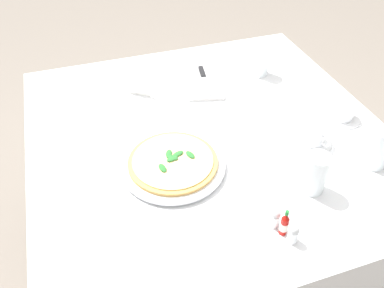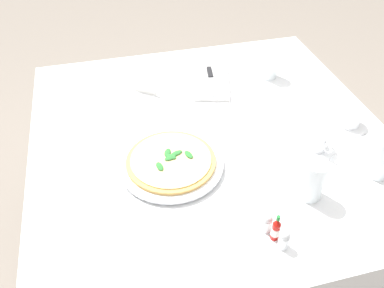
{
  "view_description": "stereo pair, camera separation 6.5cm",
  "coord_description": "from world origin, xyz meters",
  "px_view_note": "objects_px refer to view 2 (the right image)",
  "views": [
    {
      "loc": [
        0.91,
        -0.36,
        1.56
      ],
      "look_at": [
        0.06,
        -0.08,
        0.77
      ],
      "focal_mm": 36.77,
      "sensor_mm": 36.0,
      "label": 1
    },
    {
      "loc": [
        0.93,
        -0.3,
        1.56
      ],
      "look_at": [
        0.06,
        -0.08,
        0.77
      ],
      "focal_mm": 36.77,
      "sensor_mm": 36.0,
      "label": 2
    }
  ],
  "objects_px": {
    "coffee_cup_back_corner": "(348,119)",
    "coffee_cup_center_back": "(315,141)",
    "salt_shaker": "(284,240)",
    "menu_card": "(145,86)",
    "pizza": "(171,160)",
    "napkin_folded": "(211,82)",
    "pizza_plate": "(171,164)",
    "water_glass_far_left": "(269,65)",
    "pepper_shaker": "(267,223)",
    "water_glass_far_right": "(312,182)",
    "water_glass_right_edge": "(381,160)",
    "dinner_knife": "(211,80)",
    "hot_sauce_bottle": "(276,229)"
  },
  "relations": [
    {
      "from": "pizza",
      "to": "napkin_folded",
      "type": "distance_m",
      "value": 0.46
    },
    {
      "from": "coffee_cup_center_back",
      "to": "salt_shaker",
      "type": "xyz_separation_m",
      "value": [
        0.31,
        -0.24,
        -0.01
      ]
    },
    {
      "from": "menu_card",
      "to": "napkin_folded",
      "type": "bearing_deg",
      "value": 34.44
    },
    {
      "from": "water_glass_far_left",
      "to": "salt_shaker",
      "type": "distance_m",
      "value": 0.78
    },
    {
      "from": "pizza_plate",
      "to": "water_glass_far_right",
      "type": "height_order",
      "value": "water_glass_far_right"
    },
    {
      "from": "pizza",
      "to": "pepper_shaker",
      "type": "distance_m",
      "value": 0.33
    },
    {
      "from": "dinner_knife",
      "to": "hot_sauce_bottle",
      "type": "height_order",
      "value": "hot_sauce_bottle"
    },
    {
      "from": "water_glass_far_right",
      "to": "napkin_folded",
      "type": "relative_size",
      "value": 0.48
    },
    {
      "from": "pizza",
      "to": "coffee_cup_back_corner",
      "type": "distance_m",
      "value": 0.6
    },
    {
      "from": "pizza",
      "to": "dinner_knife",
      "type": "relative_size",
      "value": 1.33
    },
    {
      "from": "coffee_cup_back_corner",
      "to": "water_glass_far_right",
      "type": "distance_m",
      "value": 0.36
    },
    {
      "from": "water_glass_far_right",
      "to": "water_glass_right_edge",
      "type": "relative_size",
      "value": 0.95
    },
    {
      "from": "pizza",
      "to": "water_glass_far_left",
      "type": "relative_size",
      "value": 2.4
    },
    {
      "from": "water_glass_far_right",
      "to": "pepper_shaker",
      "type": "distance_m",
      "value": 0.18
    },
    {
      "from": "pizza",
      "to": "water_glass_far_right",
      "type": "xyz_separation_m",
      "value": [
        0.2,
        0.34,
        0.03
      ]
    },
    {
      "from": "pizza_plate",
      "to": "coffee_cup_center_back",
      "type": "relative_size",
      "value": 2.32
    },
    {
      "from": "coffee_cup_back_corner",
      "to": "pepper_shaker",
      "type": "relative_size",
      "value": 2.36
    },
    {
      "from": "pizza",
      "to": "pepper_shaker",
      "type": "relative_size",
      "value": 4.62
    },
    {
      "from": "dinner_knife",
      "to": "water_glass_far_left",
      "type": "bearing_deg",
      "value": 101.57
    },
    {
      "from": "coffee_cup_back_corner",
      "to": "coffee_cup_center_back",
      "type": "bearing_deg",
      "value": -63.75
    },
    {
      "from": "pizza",
      "to": "water_glass_right_edge",
      "type": "height_order",
      "value": "water_glass_right_edge"
    },
    {
      "from": "pizza_plate",
      "to": "dinner_knife",
      "type": "relative_size",
      "value": 1.56
    },
    {
      "from": "pizza",
      "to": "menu_card",
      "type": "xyz_separation_m",
      "value": [
        -0.4,
        -0.01,
        0.01
      ]
    },
    {
      "from": "napkin_folded",
      "to": "coffee_cup_center_back",
      "type": "bearing_deg",
      "value": 41.08
    },
    {
      "from": "dinner_knife",
      "to": "hot_sauce_bottle",
      "type": "bearing_deg",
      "value": 6.53
    },
    {
      "from": "dinner_knife",
      "to": "pepper_shaker",
      "type": "height_order",
      "value": "pepper_shaker"
    },
    {
      "from": "salt_shaker",
      "to": "pepper_shaker",
      "type": "bearing_deg",
      "value": -160.35
    },
    {
      "from": "napkin_folded",
      "to": "menu_card",
      "type": "distance_m",
      "value": 0.25
    },
    {
      "from": "coffee_cup_back_corner",
      "to": "water_glass_right_edge",
      "type": "bearing_deg",
      "value": -9.89
    },
    {
      "from": "coffee_cup_center_back",
      "to": "hot_sauce_bottle",
      "type": "bearing_deg",
      "value": -41.93
    },
    {
      "from": "coffee_cup_center_back",
      "to": "water_glass_far_right",
      "type": "xyz_separation_m",
      "value": [
        0.17,
        -0.1,
        0.02
      ]
    },
    {
      "from": "coffee_cup_center_back",
      "to": "dinner_knife",
      "type": "bearing_deg",
      "value": -153.88
    },
    {
      "from": "water_glass_right_edge",
      "to": "pepper_shaker",
      "type": "xyz_separation_m",
      "value": [
        0.11,
        -0.38,
        -0.03
      ]
    },
    {
      "from": "water_glass_right_edge",
      "to": "dinner_knife",
      "type": "xyz_separation_m",
      "value": [
        -0.56,
        -0.33,
        -0.03
      ]
    },
    {
      "from": "coffee_cup_center_back",
      "to": "water_glass_far_right",
      "type": "bearing_deg",
      "value": -31.2
    },
    {
      "from": "pizza_plate",
      "to": "water_glass_far_left",
      "type": "bearing_deg",
      "value": 130.4
    },
    {
      "from": "pizza_plate",
      "to": "napkin_folded",
      "type": "xyz_separation_m",
      "value": [
        -0.39,
        0.24,
        -0.0
      ]
    },
    {
      "from": "pizza_plate",
      "to": "coffee_cup_back_corner",
      "type": "height_order",
      "value": "coffee_cup_back_corner"
    },
    {
      "from": "pizza",
      "to": "water_glass_far_left",
      "type": "bearing_deg",
      "value": 130.4
    },
    {
      "from": "coffee_cup_back_corner",
      "to": "coffee_cup_center_back",
      "type": "relative_size",
      "value": 1.01
    },
    {
      "from": "napkin_folded",
      "to": "water_glass_right_edge",
      "type": "bearing_deg",
      "value": 45.24
    },
    {
      "from": "water_glass_right_edge",
      "to": "menu_card",
      "type": "distance_m",
      "value": 0.81
    },
    {
      "from": "dinner_knife",
      "to": "water_glass_right_edge",
      "type": "bearing_deg",
      "value": 40.31
    },
    {
      "from": "coffee_cup_back_corner",
      "to": "salt_shaker",
      "type": "height_order",
      "value": "same"
    },
    {
      "from": "pizza_plate",
      "to": "salt_shaker",
      "type": "bearing_deg",
      "value": 31.17
    },
    {
      "from": "coffee_cup_back_corner",
      "to": "dinner_knife",
      "type": "relative_size",
      "value": 0.68
    },
    {
      "from": "coffee_cup_center_back",
      "to": "menu_card",
      "type": "relative_size",
      "value": 1.75
    },
    {
      "from": "hot_sauce_bottle",
      "to": "salt_shaker",
      "type": "relative_size",
      "value": 1.48
    },
    {
      "from": "menu_card",
      "to": "pizza",
      "type": "bearing_deg",
      "value": -52.14
    },
    {
      "from": "dinner_knife",
      "to": "salt_shaker",
      "type": "distance_m",
      "value": 0.73
    }
  ]
}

